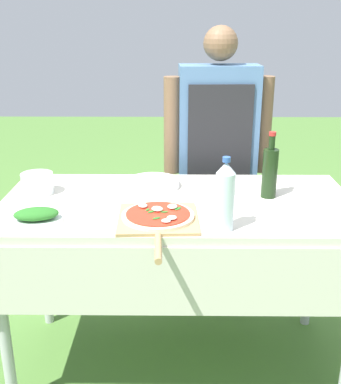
% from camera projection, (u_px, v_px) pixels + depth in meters
% --- Properties ---
extents(ground_plane, '(12.00, 12.00, 0.00)m').
position_uv_depth(ground_plane, '(177.00, 359.00, 2.31)').
color(ground_plane, '#517F38').
extents(prep_table, '(1.51, 0.74, 0.81)m').
position_uv_depth(prep_table, '(178.00, 222.00, 2.06)').
color(prep_table, beige).
rests_on(prep_table, ground).
extents(person_cook, '(0.57, 0.20, 1.51)m').
position_uv_depth(person_cook, '(217.00, 148.00, 2.55)').
color(person_cook, '#70604C').
rests_on(person_cook, ground).
extents(pizza_on_peel, '(0.31, 0.50, 0.05)m').
position_uv_depth(pizza_on_peel, '(158.00, 218.00, 1.82)').
color(pizza_on_peel, tan).
rests_on(pizza_on_peel, prep_table).
extents(oil_bottle, '(0.06, 0.06, 0.29)m').
position_uv_depth(oil_bottle, '(270.00, 172.00, 2.04)').
color(oil_bottle, black).
rests_on(oil_bottle, prep_table).
extents(water_bottle, '(0.07, 0.07, 0.27)m').
position_uv_depth(water_bottle, '(225.00, 196.00, 1.71)').
color(water_bottle, silver).
rests_on(water_bottle, prep_table).
extents(herb_container, '(0.21, 0.15, 0.05)m').
position_uv_depth(herb_container, '(36.00, 215.00, 1.82)').
color(herb_container, silver).
rests_on(herb_container, prep_table).
extents(mixing_tub, '(0.14, 0.14, 0.09)m').
position_uv_depth(mixing_tub, '(37.00, 183.00, 2.10)').
color(mixing_tub, silver).
rests_on(mixing_tub, prep_table).
extents(plate_stack, '(0.25, 0.25, 0.03)m').
position_uv_depth(plate_stack, '(153.00, 183.00, 2.20)').
color(plate_stack, white).
rests_on(plate_stack, prep_table).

